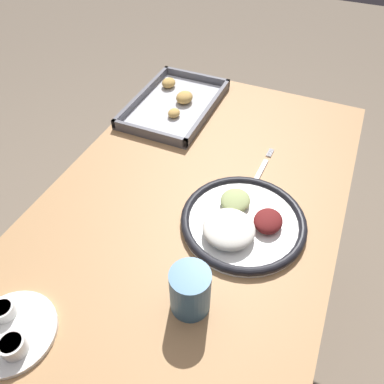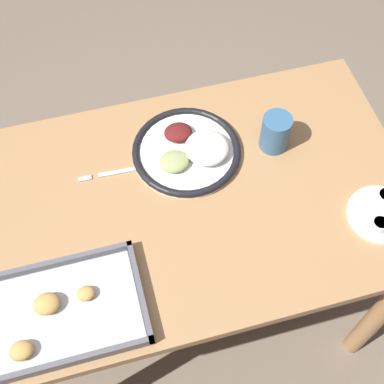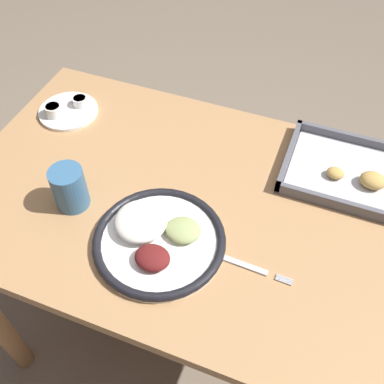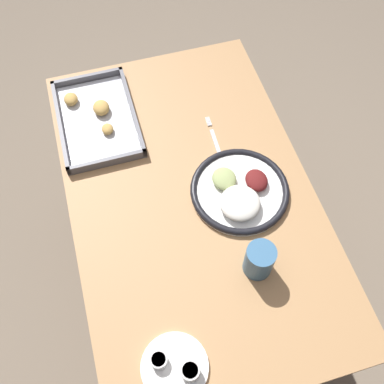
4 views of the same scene
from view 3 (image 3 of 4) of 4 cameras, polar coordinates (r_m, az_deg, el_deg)
The scene contains 7 objects.
ground_plane at distance 1.72m, azimuth 0.31°, elevation -17.66°, with size 8.00×8.00×0.00m, color #7A6B59.
dining_table at distance 1.15m, azimuth 0.44°, elevation -5.41°, with size 1.15×0.70×0.78m.
dinner_plate at distance 0.97m, azimuth -4.45°, elevation -5.84°, with size 0.29×0.29×0.05m.
fork at distance 0.95m, azimuth 6.15°, elevation -9.03°, with size 0.20×0.02×0.00m.
saucer_plate at distance 1.31m, azimuth -15.57°, elevation 10.04°, with size 0.16×0.16×0.04m.
baking_tray at distance 1.16m, azimuth 20.83°, elevation 2.02°, with size 0.36×0.24×0.04m.
drinking_cup at distance 1.04m, azimuth -15.29°, elevation 0.49°, with size 0.08×0.08×0.10m.
Camera 3 is at (0.23, -0.61, 1.59)m, focal length 42.00 mm.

